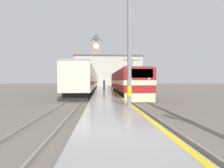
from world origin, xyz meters
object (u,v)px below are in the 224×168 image
(passenger_train, at_px, (89,80))
(catenary_mast, at_px, (130,35))
(person_on_platform, at_px, (104,84))
(locomotive_train, at_px, (126,83))
(clock_tower, at_px, (96,58))

(passenger_train, distance_m, catenary_mast, 26.60)
(passenger_train, bearing_deg, catenary_mast, -80.87)
(person_on_platform, bearing_deg, locomotive_train, -56.21)
(locomotive_train, distance_m, clock_tower, 61.19)
(person_on_platform, bearing_deg, clock_tower, 92.50)
(catenary_mast, xyz_separation_m, person_on_platform, (-1.22, 17.07, -3.36))
(person_on_platform, bearing_deg, catenary_mast, -85.90)
(passenger_train, relative_size, person_on_platform, 22.54)
(locomotive_train, relative_size, person_on_platform, 9.00)
(locomotive_train, bearing_deg, person_on_platform, 123.79)
(passenger_train, bearing_deg, person_on_platform, -71.83)
(locomotive_train, height_order, person_on_platform, locomotive_train)
(clock_tower, bearing_deg, passenger_train, -90.68)
(person_on_platform, height_order, clock_tower, clock_tower)
(locomotive_train, xyz_separation_m, catenary_mast, (-1.66, -12.76, 3.06))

